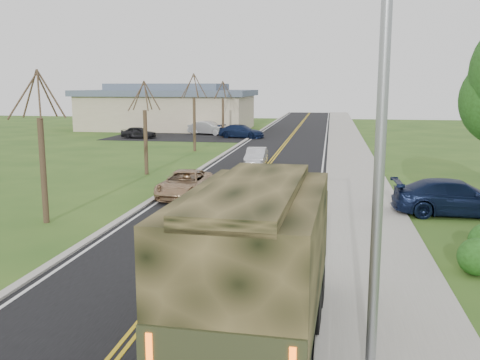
% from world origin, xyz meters
% --- Properties ---
extents(road, '(8.00, 120.00, 0.01)m').
position_xyz_m(road, '(0.00, 40.00, 0.01)').
color(road, black).
rests_on(road, ground).
extents(curb_right, '(0.30, 120.00, 0.12)m').
position_xyz_m(curb_right, '(4.15, 40.00, 0.06)').
color(curb_right, '#9E998E').
rests_on(curb_right, ground).
extents(sidewalk_right, '(3.20, 120.00, 0.10)m').
position_xyz_m(sidewalk_right, '(5.90, 40.00, 0.05)').
color(sidewalk_right, '#9E998E').
rests_on(sidewalk_right, ground).
extents(curb_left, '(0.30, 120.00, 0.10)m').
position_xyz_m(curb_left, '(-4.15, 40.00, 0.05)').
color(curb_left, '#9E998E').
rests_on(curb_left, ground).
extents(street_light, '(1.65, 0.22, 8.00)m').
position_xyz_m(street_light, '(4.90, -0.50, 4.43)').
color(street_light, gray).
rests_on(street_light, ground).
extents(bare_tree_a, '(1.93, 2.26, 6.08)m').
position_xyz_m(bare_tree_a, '(-7.00, 10.00, 2.63)').
color(bare_tree_a, '#38281C').
rests_on(bare_tree_a, ground).
extents(bare_tree_b, '(1.83, 2.14, 5.73)m').
position_xyz_m(bare_tree_b, '(-7.00, 22.00, 2.48)').
color(bare_tree_b, '#38281C').
rests_on(bare_tree_b, ground).
extents(bare_tree_c, '(2.04, 2.39, 6.42)m').
position_xyz_m(bare_tree_c, '(-7.00, 34.00, 2.78)').
color(bare_tree_c, '#38281C').
rests_on(bare_tree_c, ground).
extents(bare_tree_d, '(1.88, 2.20, 5.91)m').
position_xyz_m(bare_tree_d, '(-7.00, 46.00, 2.55)').
color(bare_tree_d, '#38281C').
rests_on(bare_tree_d, ground).
extents(commercial_building, '(25.50, 21.50, 5.65)m').
position_xyz_m(commercial_building, '(-15.98, 55.97, 2.69)').
color(commercial_building, tan).
rests_on(commercial_building, ground).
extents(military_truck, '(2.77, 7.35, 3.62)m').
position_xyz_m(military_truck, '(2.81, 1.18, 2.07)').
color(military_truck, black).
rests_on(military_truck, ground).
extents(suv_champagne, '(2.20, 4.67, 1.29)m').
position_xyz_m(suv_champagne, '(-2.84, 15.86, 0.65)').
color(suv_champagne, '#A4815C').
rests_on(suv_champagne, ground).
extents(sedan_silver, '(1.39, 3.73, 1.22)m').
position_xyz_m(sedan_silver, '(-0.80, 26.86, 0.61)').
color(sedan_silver, silver).
rests_on(sedan_silver, ground).
extents(pickup_navy, '(5.32, 2.32, 1.52)m').
position_xyz_m(pickup_navy, '(9.52, 14.08, 0.76)').
color(pickup_navy, '#0E1735').
rests_on(pickup_navy, ground).
extents(lot_car_dark, '(3.68, 1.61, 1.24)m').
position_xyz_m(lot_car_dark, '(-15.44, 43.56, 0.62)').
color(lot_car_dark, black).
rests_on(lot_car_dark, ground).
extents(lot_car_silver, '(4.87, 2.94, 1.52)m').
position_xyz_m(lot_car_silver, '(-9.21, 48.74, 0.76)').
color(lot_car_silver, silver).
rests_on(lot_car_silver, ground).
extents(lot_car_navy, '(5.10, 2.88, 1.39)m').
position_xyz_m(lot_car_navy, '(-5.00, 45.83, 0.70)').
color(lot_car_navy, '#101C3D').
rests_on(lot_car_navy, ground).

